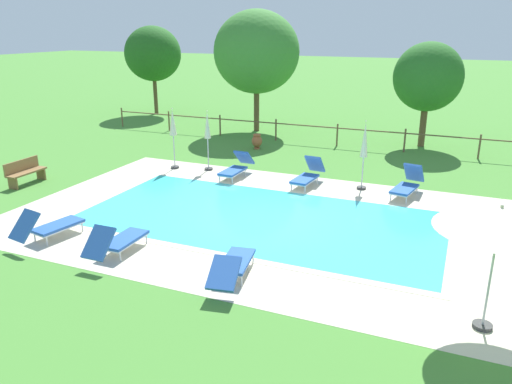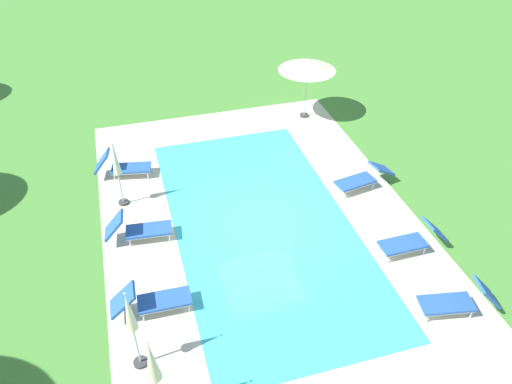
{
  "view_description": "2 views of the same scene",
  "coord_description": "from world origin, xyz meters",
  "px_view_note": "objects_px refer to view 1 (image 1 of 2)",
  "views": [
    {
      "loc": [
        5.23,
        -12.67,
        5.36
      ],
      "look_at": [
        -0.35,
        0.5,
        0.6
      ],
      "focal_mm": 35.12,
      "sensor_mm": 36.0,
      "label": 1
    },
    {
      "loc": [
        -10.97,
        3.35,
        9.83
      ],
      "look_at": [
        0.64,
        -0.01,
        0.74
      ],
      "focal_mm": 35.33,
      "sensor_mm": 36.0,
      "label": 2
    }
  ],
  "objects_px": {
    "sun_lounger_north_near_steps": "(407,184)",
    "tree_east_mid": "(153,54)",
    "sun_lounger_north_end": "(233,265)",
    "tree_far_west": "(428,77)",
    "sun_lounger_north_far": "(236,167)",
    "patio_umbrella_closed_row_centre": "(173,127)",
    "sun_lounger_south_near_corner": "(308,175)",
    "sun_lounger_north_mid": "(118,241)",
    "wooden_bench_lawn_side": "(25,171)",
    "patio_umbrella_closed_row_west": "(207,131)",
    "patio_umbrella_closed_row_mid_west": "(364,145)",
    "tree_west_mid": "(257,52)",
    "patio_umbrella_open_foreground": "(500,219)",
    "sun_lounger_south_mid": "(49,226)",
    "terracotta_urn_near_fence": "(257,141)"
  },
  "relations": [
    {
      "from": "sun_lounger_north_near_steps",
      "to": "tree_east_mid",
      "type": "bearing_deg",
      "value": 147.76
    },
    {
      "from": "sun_lounger_north_end",
      "to": "tree_far_west",
      "type": "relative_size",
      "value": 0.45
    },
    {
      "from": "sun_lounger_north_far",
      "to": "sun_lounger_north_end",
      "type": "relative_size",
      "value": 0.92
    },
    {
      "from": "patio_umbrella_closed_row_centre",
      "to": "sun_lounger_south_near_corner",
      "type": "bearing_deg",
      "value": -1.14
    },
    {
      "from": "sun_lounger_north_mid",
      "to": "wooden_bench_lawn_side",
      "type": "relative_size",
      "value": 1.29
    },
    {
      "from": "sun_lounger_north_end",
      "to": "patio_umbrella_closed_row_west",
      "type": "bearing_deg",
      "value": 121.61
    },
    {
      "from": "sun_lounger_north_mid",
      "to": "sun_lounger_north_end",
      "type": "xyz_separation_m",
      "value": [
        3.13,
        -0.02,
        -0.03
      ]
    },
    {
      "from": "sun_lounger_north_near_steps",
      "to": "patio_umbrella_closed_row_mid_west",
      "type": "relative_size",
      "value": 0.81
    },
    {
      "from": "sun_lounger_south_near_corner",
      "to": "wooden_bench_lawn_side",
      "type": "xyz_separation_m",
      "value": [
        -9.28,
        -3.74,
        0.07
      ]
    },
    {
      "from": "tree_west_mid",
      "to": "patio_umbrella_closed_row_centre",
      "type": "bearing_deg",
      "value": -90.48
    },
    {
      "from": "sun_lounger_north_near_steps",
      "to": "sun_lounger_north_end",
      "type": "bearing_deg",
      "value": -110.65
    },
    {
      "from": "patio_umbrella_closed_row_centre",
      "to": "sun_lounger_north_mid",
      "type": "bearing_deg",
      "value": -68.25
    },
    {
      "from": "sun_lounger_south_near_corner",
      "to": "tree_west_mid",
      "type": "height_order",
      "value": "tree_west_mid"
    },
    {
      "from": "tree_west_mid",
      "to": "tree_east_mid",
      "type": "bearing_deg",
      "value": 162.05
    },
    {
      "from": "patio_umbrella_open_foreground",
      "to": "patio_umbrella_closed_row_mid_west",
      "type": "bearing_deg",
      "value": 116.99
    },
    {
      "from": "patio_umbrella_closed_row_west",
      "to": "tree_west_mid",
      "type": "relative_size",
      "value": 0.38
    },
    {
      "from": "sun_lounger_south_mid",
      "to": "patio_umbrella_closed_row_mid_west",
      "type": "height_order",
      "value": "patio_umbrella_closed_row_mid_west"
    },
    {
      "from": "patio_umbrella_closed_row_west",
      "to": "patio_umbrella_closed_row_centre",
      "type": "xyz_separation_m",
      "value": [
        -1.34,
        -0.31,
        0.1
      ]
    },
    {
      "from": "sun_lounger_north_near_steps",
      "to": "tree_west_mid",
      "type": "bearing_deg",
      "value": 137.6
    },
    {
      "from": "patio_umbrella_closed_row_west",
      "to": "wooden_bench_lawn_side",
      "type": "bearing_deg",
      "value": -140.88
    },
    {
      "from": "sun_lounger_north_end",
      "to": "tree_west_mid",
      "type": "xyz_separation_m",
      "value": [
        -5.99,
        15.49,
        3.72
      ]
    },
    {
      "from": "tree_west_mid",
      "to": "sun_lounger_north_mid",
      "type": "bearing_deg",
      "value": -79.52
    },
    {
      "from": "patio_umbrella_closed_row_mid_west",
      "to": "patio_umbrella_closed_row_centre",
      "type": "bearing_deg",
      "value": -178.2
    },
    {
      "from": "wooden_bench_lawn_side",
      "to": "tree_far_west",
      "type": "bearing_deg",
      "value": 43.38
    },
    {
      "from": "sun_lounger_north_far",
      "to": "sun_lounger_south_near_corner",
      "type": "relative_size",
      "value": 1.02
    },
    {
      "from": "sun_lounger_north_end",
      "to": "patio_umbrella_open_foreground",
      "type": "bearing_deg",
      "value": 1.28
    },
    {
      "from": "tree_east_mid",
      "to": "sun_lounger_south_near_corner",
      "type": "bearing_deg",
      "value": -38.74
    },
    {
      "from": "patio_umbrella_closed_row_west",
      "to": "wooden_bench_lawn_side",
      "type": "distance_m",
      "value": 6.68
    },
    {
      "from": "sun_lounger_north_end",
      "to": "patio_umbrella_closed_row_centre",
      "type": "bearing_deg",
      "value": 129.46
    },
    {
      "from": "sun_lounger_north_mid",
      "to": "sun_lounger_south_near_corner",
      "type": "relative_size",
      "value": 1.01
    },
    {
      "from": "sun_lounger_north_far",
      "to": "wooden_bench_lawn_side",
      "type": "relative_size",
      "value": 1.3
    },
    {
      "from": "patio_umbrella_closed_row_mid_west",
      "to": "sun_lounger_north_end",
      "type": "bearing_deg",
      "value": -99.63
    },
    {
      "from": "sun_lounger_north_far",
      "to": "terracotta_urn_near_fence",
      "type": "bearing_deg",
      "value": 103.22
    },
    {
      "from": "sun_lounger_north_far",
      "to": "tree_far_west",
      "type": "distance_m",
      "value": 10.26
    },
    {
      "from": "patio_umbrella_closed_row_west",
      "to": "tree_west_mid",
      "type": "distance_m",
      "value": 8.32
    },
    {
      "from": "sun_lounger_north_near_steps",
      "to": "sun_lounger_north_far",
      "type": "distance_m",
      "value": 6.11
    },
    {
      "from": "sun_lounger_north_end",
      "to": "patio_umbrella_closed_row_centre",
      "type": "relative_size",
      "value": 0.89
    },
    {
      "from": "wooden_bench_lawn_side",
      "to": "sun_lounger_north_near_steps",
      "type": "bearing_deg",
      "value": 17.34
    },
    {
      "from": "sun_lounger_north_far",
      "to": "sun_lounger_north_near_steps",
      "type": "bearing_deg",
      "value": 2.46
    },
    {
      "from": "sun_lounger_north_near_steps",
      "to": "wooden_bench_lawn_side",
      "type": "distance_m",
      "value": 13.24
    },
    {
      "from": "tree_far_west",
      "to": "tree_west_mid",
      "type": "bearing_deg",
      "value": 177.88
    },
    {
      "from": "sun_lounger_north_end",
      "to": "wooden_bench_lawn_side",
      "type": "relative_size",
      "value": 1.41
    },
    {
      "from": "tree_far_west",
      "to": "tree_east_mid",
      "type": "bearing_deg",
      "value": 169.96
    },
    {
      "from": "sun_lounger_north_mid",
      "to": "terracotta_urn_near_fence",
      "type": "xyz_separation_m",
      "value": [
        -1.22,
        11.63,
        -0.02
      ]
    },
    {
      "from": "sun_lounger_south_near_corner",
      "to": "tree_far_west",
      "type": "bearing_deg",
      "value": 68.86
    },
    {
      "from": "sun_lounger_north_mid",
      "to": "patio_umbrella_closed_row_mid_west",
      "type": "relative_size",
      "value": 0.81
    },
    {
      "from": "sun_lounger_north_end",
      "to": "tree_east_mid",
      "type": "height_order",
      "value": "tree_east_mid"
    },
    {
      "from": "patio_umbrella_open_foreground",
      "to": "patio_umbrella_closed_row_centre",
      "type": "xyz_separation_m",
      "value": [
        -11.16,
        7.25,
        -0.53
      ]
    },
    {
      "from": "terracotta_urn_near_fence",
      "to": "tree_west_mid",
      "type": "relative_size",
      "value": 0.11
    },
    {
      "from": "sun_lounger_south_near_corner",
      "to": "terracotta_urn_near_fence",
      "type": "bearing_deg",
      "value": 130.8
    }
  ]
}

